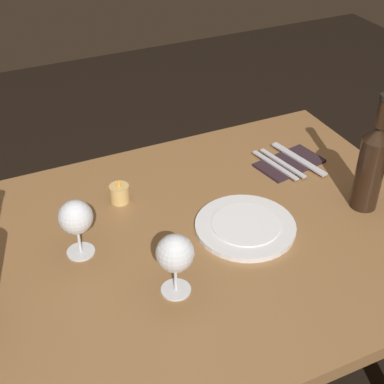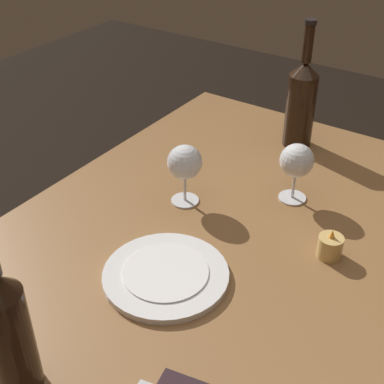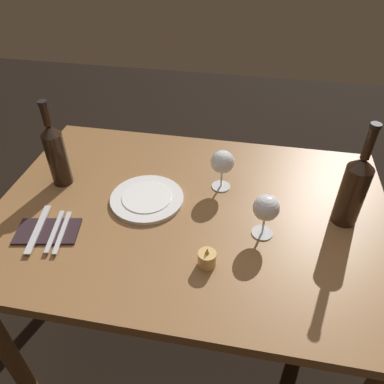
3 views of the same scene
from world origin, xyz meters
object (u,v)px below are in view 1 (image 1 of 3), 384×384
Objects in this scene: wine_glass_left at (76,218)px; wine_glass_right at (175,254)px; dinner_plate at (245,226)px; fork_inner at (282,163)px; votive_candle at (120,194)px; wine_bottle_second at (371,165)px; fork_outer at (275,165)px; table_knife at (298,159)px; folded_napkin at (290,163)px.

wine_glass_right is (0.15, -0.21, 0.00)m from wine_glass_left.
dinner_plate is 1.39× the size of fork_inner.
wine_glass_left is at bearing -134.16° from votive_candle.
wine_glass_right is at bearing -89.27° from votive_candle.
wine_bottle_second reaches higher than votive_candle.
dinner_plate is at bearing -136.01° from fork_outer.
wine_glass_left is 0.62m from fork_outer.
wine_glass_right is 0.70× the size of table_knife.
fork_inner is at bearing 34.27° from wine_glass_right.
fork_outer is at bearing -180.00° from table_knife.
fork_inner and fork_outer have the same top height.
wine_bottle_second is 0.35m from dinner_plate.
wine_glass_right is at bearing -172.34° from wine_bottle_second.
wine_glass_left is 0.69× the size of table_knife.
dinner_plate is (0.39, -0.09, -0.09)m from wine_glass_left.
wine_bottle_second is 0.29m from fork_inner.
wine_bottle_second is 0.27m from table_knife.
fork_outer is (0.21, 0.20, 0.00)m from dinner_plate.
fork_inner is (-0.09, 0.25, -0.11)m from wine_bottle_second.
dinner_plate is at bearing 172.29° from wine_bottle_second.
dinner_plate is 1.20× the size of folded_napkin.
dinner_plate is at bearing -142.04° from folded_napkin.
dinner_plate is (0.24, -0.24, -0.02)m from votive_candle.
wine_glass_left is 0.41m from dinner_plate.
wine_bottle_second is 1.76× the size of fork_outer.
fork_inner is 0.03m from fork_outer.
table_knife reaches higher than folded_napkin.
wine_glass_right is 0.56m from fork_outer.
wine_bottle_second is at bearing -10.27° from wine_glass_left.
wine_bottle_second is 1.27× the size of dinner_plate.
wine_glass_right reaches higher than fork_outer.
table_knife is (0.68, 0.12, -0.09)m from wine_glass_left.
wine_glass_left is 0.81× the size of fork_inner.
folded_napkin is at bearing 104.65° from wine_bottle_second.
fork_inner is 0.05m from table_knife.
fork_outer is at bearing -180.00° from folded_napkin.
folded_napkin is at bearing 180.00° from table_knife.
wine_glass_left is 2.16× the size of votive_candle.
wine_glass_right reaches higher than table_knife.
dinner_plate reaches higher than folded_napkin.
wine_glass_right is 0.37m from votive_candle.
dinner_plate is 0.31m from fork_inner.
folded_napkin is (0.50, -0.04, -0.02)m from votive_candle.
dinner_plate is (0.24, 0.12, -0.10)m from wine_glass_right.
folded_napkin is 0.05m from fork_outer.
folded_napkin is (0.26, 0.20, -0.00)m from dinner_plate.
fork_inner is at bearing 10.59° from wine_glass_left.
wine_bottle_second reaches higher than fork_outer.
fork_inner is 1.00× the size of fork_outer.
dinner_plate is (-0.33, 0.04, -0.12)m from wine_bottle_second.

